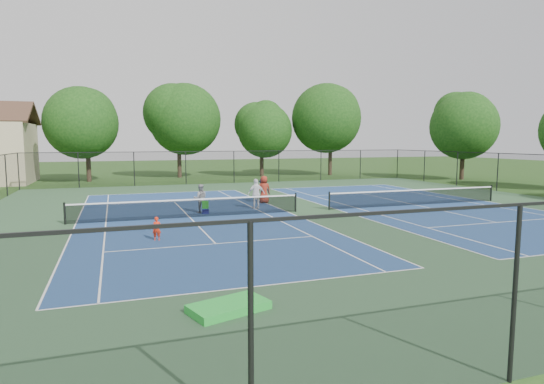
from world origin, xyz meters
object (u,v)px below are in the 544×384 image
object	(u,v)px
tree_side_e	(464,122)
ball_crate	(205,211)
tree_back_d	(331,116)
instructor	(200,198)
tree_back_c	(262,127)
child_player	(157,229)
tree_back_a	(86,119)
bystander_a	(256,194)
bystander_b	(263,190)
tree_back_b	(178,116)
ball_hopper	(205,205)
bystander_c	(264,189)

from	to	relation	value
tree_side_e	ball_crate	xyz separation A→B (m)	(-28.99, -13.00, -5.66)
tree_back_d	instructor	size ratio (longest dim) A/B	6.48
tree_back_c	tree_side_e	distance (m)	21.10
child_player	ball_crate	bearing A→B (deg)	75.95
tree_back_a	tree_back_d	world-z (taller)	tree_back_d
bystander_a	ball_crate	xyz separation A→B (m)	(-3.18, -0.82, -0.74)
child_player	bystander_b	world-z (taller)	bystander_b
instructor	bystander_a	bearing A→B (deg)	-168.49
instructor	bystander_a	distance (m)	3.39
tree_back_d	tree_side_e	distance (m)	14.18
bystander_b	ball_crate	world-z (taller)	bystander_b
tree_back_c	bystander_a	size ratio (longest dim) A/B	4.72
instructor	tree_back_b	bearing A→B (deg)	-89.99
instructor	bystander_b	xyz separation A→B (m)	(4.57, 2.84, -0.01)
tree_back_c	tree_back_d	size ratio (longest dim) A/B	0.81
tree_back_b	bystander_b	world-z (taller)	tree_back_b
tree_back_c	child_player	size ratio (longest dim) A/B	8.76
tree_side_e	bystander_b	distance (m)	26.93
tree_back_b	tree_side_e	size ratio (longest dim) A/B	1.13
tree_side_e	bystander_a	bearing A→B (deg)	-154.72
bystander_b	tree_back_b	bearing A→B (deg)	-90.14
ball_hopper	ball_crate	bearing A→B (deg)	0.00
tree_back_d	child_player	xyz separation A→B (m)	(-22.10, -28.99, -6.35)
tree_side_e	bystander_b	xyz separation A→B (m)	(-24.60, -9.72, -5.02)
child_player	tree_back_b	bearing A→B (deg)	94.09
child_player	instructor	distance (m)	7.06
tree_back_d	instructor	world-z (taller)	tree_back_d
bystander_b	instructor	bearing A→B (deg)	25.47
child_player	ball_crate	distance (m)	6.75
ball_hopper	tree_side_e	bearing A→B (deg)	24.16
tree_back_a	ball_crate	size ratio (longest dim) A/B	24.35
tree_back_b	instructor	xyz separation A→B (m)	(-2.17, -24.57, -5.80)
bystander_a	bystander_b	distance (m)	2.74
tree_back_b	tree_back_d	xyz separation A→B (m)	(17.00, -2.00, 0.23)
tree_back_c	bystander_b	size ratio (longest dim) A/B	5.34
tree_side_e	instructor	world-z (taller)	tree_side_e
tree_back_c	tree_side_e	size ratio (longest dim) A/B	0.95
tree_side_e	bystander_a	world-z (taller)	tree_side_e
bystander_c	ball_hopper	size ratio (longest dim) A/B	4.20
tree_back_a	bystander_c	distance (m)	23.59
ball_crate	bystander_c	bearing A→B (deg)	34.41
tree_back_b	bystander_c	xyz separation A→B (m)	(2.38, -22.01, -5.72)
bystander_c	bystander_b	bearing A→B (deg)	-94.39
tree_back_c	instructor	world-z (taller)	tree_back_c
tree_back_d	ball_hopper	xyz separation A→B (m)	(-18.99, -23.00, -6.33)
tree_back_b	tree_side_e	xyz separation A→B (m)	(27.00, -12.00, -0.79)
child_player	instructor	size ratio (longest dim) A/B	0.60
bystander_c	tree_back_c	bearing A→B (deg)	-109.39
tree_back_a	child_player	size ratio (longest dim) A/B	9.55
tree_back_d	bystander_a	bearing A→B (deg)	-125.47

